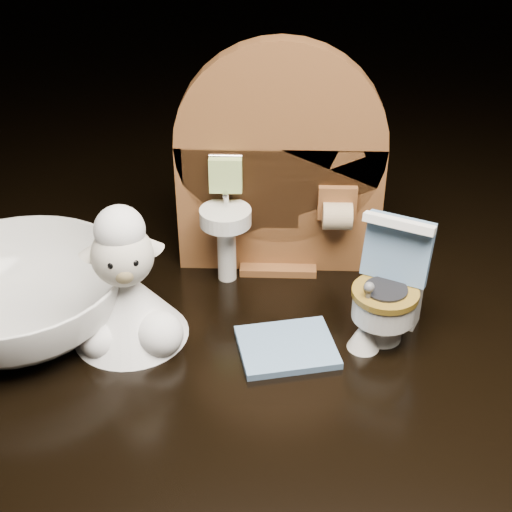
{
  "coord_description": "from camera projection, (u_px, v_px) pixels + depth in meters",
  "views": [
    {
      "loc": [
        -0.0,
        -0.34,
        0.26
      ],
      "look_at": [
        -0.01,
        0.0,
        0.05
      ],
      "focal_mm": 50.0,
      "sensor_mm": 36.0,
      "label": 1
    }
  ],
  "objects": [
    {
      "name": "backdrop_panel",
      "position": [
        279.0,
        175.0,
        0.44
      ],
      "size": [
        0.13,
        0.05,
        0.15
      ],
      "color": "brown",
      "rests_on": "ground"
    },
    {
      "name": "toy_toilet",
      "position": [
        390.0,
        293.0,
        0.4
      ],
      "size": [
        0.04,
        0.05,
        0.07
      ],
      "rotation": [
        0.0,
        0.0,
        -0.43
      ],
      "color": "white",
      "rests_on": "ground"
    },
    {
      "name": "ceramic_bowl",
      "position": [
        19.0,
        299.0,
        0.41
      ],
      "size": [
        0.15,
        0.15,
        0.04
      ],
      "primitive_type": "imported",
      "rotation": [
        0.0,
        0.0,
        0.25
      ],
      "color": "white",
      "rests_on": "ground"
    },
    {
      "name": "plush_lamb",
      "position": [
        128.0,
        294.0,
        0.4
      ],
      "size": [
        0.07,
        0.07,
        0.09
      ],
      "rotation": [
        0.0,
        0.0,
        0.24
      ],
      "color": "white",
      "rests_on": "ground"
    },
    {
      "name": "toilet_brush",
      "position": [
        365.0,
        331.0,
        0.4
      ],
      "size": [
        0.02,
        0.02,
        0.04
      ],
      "color": "white",
      "rests_on": "ground"
    },
    {
      "name": "bath_mat",
      "position": [
        287.0,
        347.0,
        0.4
      ],
      "size": [
        0.06,
        0.05,
        0.0
      ],
      "primitive_type": "cube",
      "rotation": [
        0.0,
        0.0,
        0.22
      ],
      "color": "#5F84AD",
      "rests_on": "ground"
    }
  ]
}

